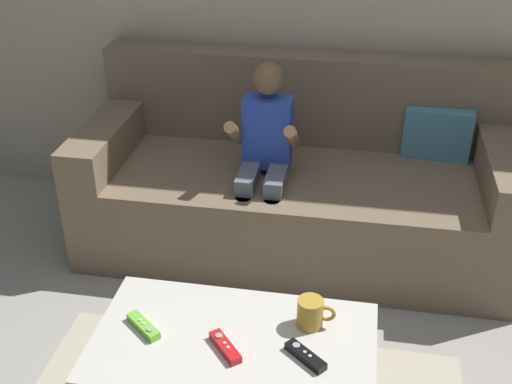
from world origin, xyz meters
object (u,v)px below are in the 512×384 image
couch (299,186)px  coffee_table (233,351)px  coffee_mug (311,313)px  game_remote_lime_center (143,326)px  game_remote_black_far_corner (305,356)px  person_seated_on_couch (264,156)px  game_remote_red_near_edge (225,347)px

couch → coffee_table: bearing=-92.8°
coffee_mug → coffee_table: bearing=-154.2°
game_remote_lime_center → game_remote_black_far_corner: bearing=-4.7°
couch → game_remote_black_far_corner: couch is taller
person_seated_on_couch → coffee_table: 1.05m
person_seated_on_couch → coffee_table: size_ratio=1.09×
couch → coffee_mug: bearing=-81.8°
game_remote_red_near_edge → game_remote_black_far_corner: 0.23m
game_remote_lime_center → coffee_mug: bearing=12.1°
couch → coffee_table: 1.22m
coffee_table → game_remote_red_near_edge: (-0.01, -0.05, 0.06)m
coffee_table → coffee_mug: coffee_mug is taller
coffee_table → coffee_mug: bearing=25.8°
coffee_mug → game_remote_black_far_corner: bearing=-90.0°
person_seated_on_couch → coffee_table: (0.08, -1.04, -0.14)m
couch → person_seated_on_couch: size_ratio=2.12×
person_seated_on_couch → game_remote_lime_center: (-0.20, -1.04, -0.08)m
game_remote_lime_center → game_remote_black_far_corner: 0.50m
person_seated_on_couch → game_remote_red_near_edge: (0.06, -1.09, -0.08)m
game_remote_black_far_corner → coffee_mug: coffee_mug is taller
coffee_table → coffee_mug: (0.22, 0.11, 0.09)m
couch → game_remote_red_near_edge: size_ratio=14.91×
person_seated_on_couch → game_remote_black_far_corner: (0.30, -1.08, -0.08)m
game_remote_red_near_edge → coffee_table: bearing=72.7°
game_remote_red_near_edge → couch: bearing=86.7°
person_seated_on_couch → game_remote_black_far_corner: person_seated_on_couch is taller
coffee_table → couch: bearing=87.2°
person_seated_on_couch → coffee_mug: (0.30, -0.93, -0.05)m
coffee_table → game_remote_lime_center: (-0.28, -0.00, 0.06)m
game_remote_red_near_edge → coffee_mug: 0.28m
person_seated_on_couch → coffee_mug: 0.98m
game_remote_lime_center → game_remote_red_near_edge: bearing=-9.7°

